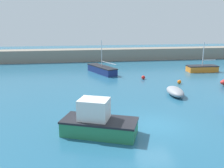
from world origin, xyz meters
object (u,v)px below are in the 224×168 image
object	(u,v)px
motorboat_with_cabin	(98,122)
sailboat_twin_hulled	(102,70)
rowboat_blue_near	(175,91)
mooring_buoy_red	(143,77)
mooring_buoy_orange	(179,82)
sailboat_short_mast	(202,68)

from	to	relation	value
motorboat_with_cabin	sailboat_twin_hulled	size ratio (longest dim) A/B	0.80
rowboat_blue_near	mooring_buoy_red	size ratio (longest dim) A/B	7.09
sailboat_twin_hulled	mooring_buoy_orange	xyz separation A→B (m)	(7.94, -7.29, -0.28)
rowboat_blue_near	motorboat_with_cabin	xyz separation A→B (m)	(-8.03, -7.27, 0.40)
mooring_buoy_orange	mooring_buoy_red	world-z (taller)	mooring_buoy_red
rowboat_blue_near	motorboat_with_cabin	distance (m)	10.83
sailboat_short_mast	mooring_buoy_red	xyz separation A→B (m)	(-9.44, -3.41, -0.24)
sailboat_twin_hulled	mooring_buoy_red	xyz separation A→B (m)	(4.56, -4.43, -0.27)
mooring_buoy_orange	mooring_buoy_red	xyz separation A→B (m)	(-3.38, 2.86, 0.00)
rowboat_blue_near	mooring_buoy_red	distance (m)	7.25
mooring_buoy_orange	mooring_buoy_red	size ratio (longest dim) A/B	0.98
motorboat_with_cabin	sailboat_twin_hulled	world-z (taller)	sailboat_twin_hulled
rowboat_blue_near	sailboat_short_mast	bearing A→B (deg)	-33.65
motorboat_with_cabin	sailboat_twin_hulled	xyz separation A→B (m)	(2.39, 18.87, -0.29)
sailboat_short_mast	sailboat_twin_hulled	distance (m)	14.04
sailboat_short_mast	mooring_buoy_orange	bearing A→B (deg)	48.00
mooring_buoy_red	rowboat_blue_near	bearing A→B (deg)	-81.48
mooring_buoy_orange	mooring_buoy_red	distance (m)	4.43
motorboat_with_cabin	sailboat_short_mast	world-z (taller)	sailboat_short_mast
rowboat_blue_near	mooring_buoy_orange	world-z (taller)	rowboat_blue_near
sailboat_short_mast	sailboat_twin_hulled	bearing A→B (deg)	-2.13
rowboat_blue_near	mooring_buoy_orange	distance (m)	4.89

